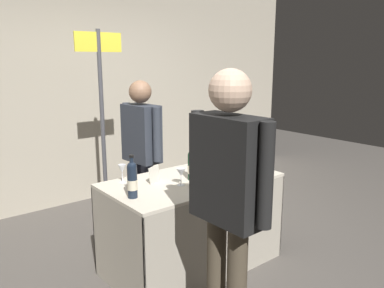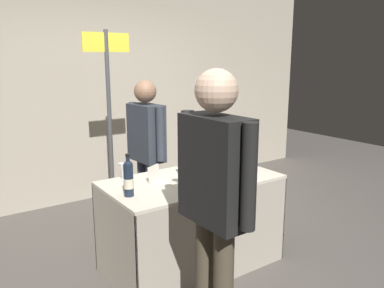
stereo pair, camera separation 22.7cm
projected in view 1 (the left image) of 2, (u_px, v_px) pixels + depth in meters
The scene contains 15 objects.
ground_plane at pixel (192, 264), 3.43m from camera, with size 12.00×12.00×0.00m, color #514C47.
back_partition at pixel (81, 79), 4.76m from camera, with size 7.19×0.12×3.09m, color #B2A893.
tasting_table at pixel (192, 206), 3.31m from camera, with size 1.47×0.79×0.80m.
featured_wine_bottle at pixel (243, 152), 3.54m from camera, with size 0.08×0.08×0.35m.
display_bottle_0 at pixel (230, 149), 3.76m from camera, with size 0.08×0.08×0.32m.
display_bottle_1 at pixel (235, 150), 3.65m from camera, with size 0.07×0.07×0.33m.
display_bottle_2 at pixel (192, 165), 3.20m from camera, with size 0.07×0.07×0.30m.
display_bottle_3 at pixel (132, 179), 2.78m from camera, with size 0.07×0.07×0.32m.
wine_glass_near_vendor at pixel (203, 157), 3.53m from camera, with size 0.07×0.07×0.14m.
wine_glass_mid at pixel (181, 173), 3.06m from camera, with size 0.08×0.08×0.14m.
wine_glass_near_taster at pixel (122, 169), 3.14m from camera, with size 0.06×0.06×0.15m.
brochure_stand at pixel (154, 174), 3.14m from camera, with size 0.15×0.01×0.14m, color silver.
vendor_presenter at pixel (142, 146), 3.80m from camera, with size 0.24×0.57×1.59m.
taster_foreground_right at pixel (228, 189), 2.20m from camera, with size 0.24×0.62×1.74m.
booth_signpost at pixel (102, 109), 3.94m from camera, with size 0.50×0.04×2.08m.
Camera 1 is at (-1.96, -2.43, 1.78)m, focal length 35.96 mm.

